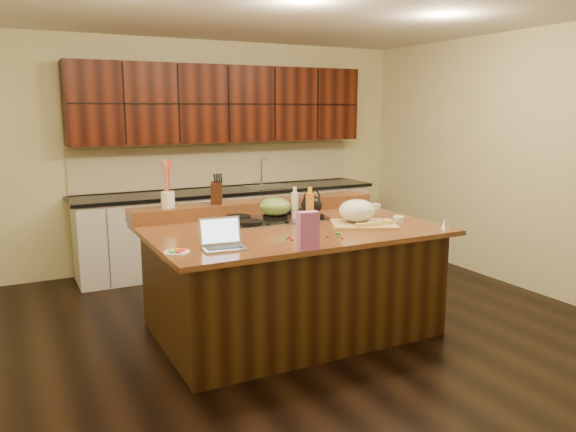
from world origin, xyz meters
TOP-DOWN VIEW (x-y plane):
  - room at (0.00, 0.00)m, footprint 5.52×5.02m
  - island at (0.00, 0.00)m, footprint 2.40×1.60m
  - back_ledge at (0.00, 0.70)m, footprint 2.40×0.30m
  - cooktop at (0.00, 0.30)m, footprint 0.92×0.52m
  - back_counter at (0.30, 2.23)m, footprint 3.70×0.66m
  - kettle at (0.30, 0.17)m, footprint 0.25×0.25m
  - green_bowl at (0.00, 0.30)m, footprint 0.37×0.37m
  - laptop at (-0.78, -0.43)m, footprint 0.32×0.27m
  - oil_bottle at (0.19, 0.02)m, footprint 0.08×0.08m
  - vinegar_bottle at (0.16, 0.23)m, footprint 0.07×0.07m
  - wooden_tray at (0.55, -0.21)m, footprint 0.65×0.58m
  - ramekin_a at (0.94, -0.25)m, footprint 0.12×0.12m
  - ramekin_b at (0.79, 0.22)m, footprint 0.13×0.13m
  - ramekin_c at (1.15, 0.38)m, footprint 0.13×0.13m
  - strainer_bowl at (0.84, 0.21)m, footprint 0.29×0.29m
  - kitchen_timer at (1.14, -0.62)m, footprint 0.09×0.09m
  - pink_bag at (-0.26, -0.76)m, footprint 0.15×0.09m
  - candy_plate at (-1.11, -0.43)m, footprint 0.19×0.19m
  - package_box at (-0.66, -0.12)m, footprint 0.11×0.08m
  - utensil_crock at (-0.86, 0.70)m, footprint 0.15×0.15m
  - knife_block at (-0.40, 0.70)m, footprint 0.15×0.19m
  - gumdrop_0 at (0.06, -0.50)m, footprint 0.02×0.02m
  - gumdrop_1 at (0.08, -0.46)m, footprint 0.02×0.02m
  - gumdrop_2 at (-0.19, -0.50)m, footprint 0.02×0.02m
  - gumdrop_3 at (0.13, -0.54)m, footprint 0.02×0.02m
  - gumdrop_4 at (0.13, -0.60)m, footprint 0.02×0.02m
  - gumdrop_5 at (-0.25, -0.41)m, footprint 0.02×0.02m
  - gumdrop_6 at (-0.21, -0.39)m, footprint 0.02×0.02m
  - gumdrop_7 at (0.18, -0.44)m, footprint 0.02×0.02m
  - gumdrop_8 at (-0.24, -0.49)m, footprint 0.02×0.02m
  - gumdrop_9 at (0.19, -0.46)m, footprint 0.02×0.02m

SIDE VIEW (x-z plane):
  - island at x=0.00m, z-range 0.00..0.92m
  - candy_plate at x=-1.11m, z-range 0.92..0.93m
  - gumdrop_0 at x=0.06m, z-range 0.92..0.94m
  - gumdrop_1 at x=0.08m, z-range 0.92..0.94m
  - gumdrop_2 at x=-0.19m, z-range 0.92..0.94m
  - gumdrop_3 at x=0.13m, z-range 0.92..0.94m
  - gumdrop_4 at x=0.13m, z-range 0.92..0.94m
  - gumdrop_5 at x=-0.25m, z-range 0.92..0.94m
  - gumdrop_6 at x=-0.21m, z-range 0.92..0.94m
  - gumdrop_7 at x=0.18m, z-range 0.92..0.94m
  - gumdrop_8 at x=-0.24m, z-range 0.92..0.94m
  - gumdrop_9 at x=0.19m, z-range 0.92..0.94m
  - cooktop at x=0.00m, z-range 0.91..0.96m
  - ramekin_a at x=0.94m, z-range 0.92..0.96m
  - ramekin_b at x=0.79m, z-range 0.92..0.96m
  - ramekin_c at x=1.15m, z-range 0.92..0.96m
  - kitchen_timer at x=1.14m, z-range 0.92..0.99m
  - strainer_bowl at x=0.84m, z-range 0.92..1.01m
  - laptop at x=-0.78m, z-range 0.87..1.08m
  - back_ledge at x=0.00m, z-range 0.92..1.04m
  - back_counter at x=0.30m, z-range -0.22..2.18m
  - package_box at x=-0.66m, z-range 0.92..1.06m
  - wooden_tray at x=0.55m, z-range 0.91..1.13m
  - green_bowl at x=0.00m, z-range 0.97..1.12m
  - vinegar_bottle at x=0.16m, z-range 0.92..1.17m
  - kettle at x=0.30m, z-range 0.97..1.14m
  - oil_bottle at x=0.19m, z-range 0.92..1.19m
  - pink_bag at x=-0.26m, z-range 0.92..1.19m
  - utensil_crock at x=-0.86m, z-range 1.04..1.18m
  - knife_block at x=-0.40m, z-range 1.04..1.24m
  - room at x=0.00m, z-range -0.01..2.71m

